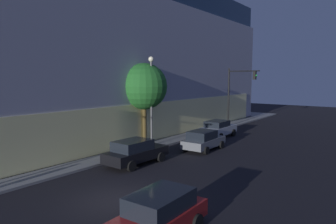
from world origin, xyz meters
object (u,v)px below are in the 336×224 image
at_px(car_black, 135,152).
at_px(car_silver, 218,129).
at_px(car_grey, 203,140).
at_px(car_red, 156,216).
at_px(traffic_light_far_corner, 237,88).
at_px(street_lamp_sidewalk, 151,90).
at_px(sidewalk_tree, 144,87).
at_px(modern_building, 87,61).

xyz_separation_m(car_black, car_silver, (11.95, 0.06, 0.01)).
bearing_deg(car_grey, car_red, -156.29).
relative_size(traffic_light_far_corner, car_silver, 1.49).
bearing_deg(car_red, street_lamp_sidewalk, 40.64).
distance_m(sidewalk_tree, car_red, 16.34).
bearing_deg(car_black, car_red, -132.66).
distance_m(modern_building, car_red, 29.50).
bearing_deg(traffic_light_far_corner, car_silver, -171.89).
height_order(sidewalk_tree, car_red, sidewalk_tree).
relative_size(car_black, car_silver, 1.04).
bearing_deg(car_grey, car_black, 166.56).
relative_size(car_red, car_silver, 1.03).
distance_m(traffic_light_far_corner, sidewalk_tree, 13.48).
xyz_separation_m(car_red, car_black, (6.69, 7.26, 0.02)).
distance_m(modern_building, car_black, 20.19).
height_order(car_red, car_silver, car_silver).
relative_size(modern_building, car_black, 8.54).
distance_m(car_red, car_silver, 20.04).
xyz_separation_m(modern_building, car_silver, (2.60, -16.41, -6.97)).
distance_m(traffic_light_far_corner, car_silver, 7.29).
height_order(traffic_light_far_corner, street_lamp_sidewalk, street_lamp_sidewalk).
bearing_deg(car_black, traffic_light_far_corner, 2.98).
height_order(modern_building, car_black, modern_building).
relative_size(sidewalk_tree, car_red, 1.48).
bearing_deg(car_red, modern_building, 55.94).
xyz_separation_m(sidewalk_tree, car_grey, (1.49, -4.99, -4.27)).
relative_size(street_lamp_sidewalk, car_grey, 1.77).
distance_m(car_red, car_grey, 14.28).
bearing_deg(car_black, modern_building, 60.41).
relative_size(street_lamp_sidewalk, car_silver, 1.63).
bearing_deg(car_grey, traffic_light_far_corner, 11.87).
distance_m(sidewalk_tree, car_silver, 8.90).
xyz_separation_m(modern_building, car_red, (-16.05, -23.74, -7.00)).
height_order(traffic_light_far_corner, car_black, traffic_light_far_corner).
bearing_deg(sidewalk_tree, car_grey, -73.34).
height_order(street_lamp_sidewalk, car_silver, street_lamp_sidewalk).
relative_size(sidewalk_tree, car_black, 1.47).
distance_m(sidewalk_tree, car_black, 7.33).
relative_size(traffic_light_far_corner, car_red, 1.45).
relative_size(modern_building, traffic_light_far_corner, 5.93).
height_order(sidewalk_tree, car_grey, sidewalk_tree).
relative_size(modern_building, street_lamp_sidewalk, 5.44).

